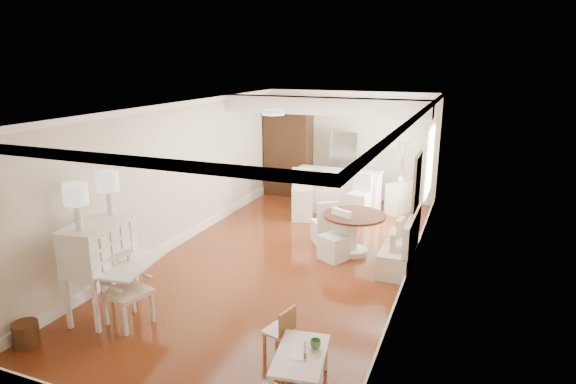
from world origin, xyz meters
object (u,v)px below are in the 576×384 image
Objects in this scene: wicker_basket at (26,334)px; kids_chair_b at (279,330)px; bar_stool_left at (302,195)px; pantry_cabinet at (288,153)px; kids_chair_a at (295,367)px; secretary_bureau at (101,268)px; kids_table at (300,371)px; bar_stool_right at (359,199)px; gustavian_armchair at (128,291)px; slip_chair_near at (334,236)px; fridge at (357,168)px; breakfast_counter at (338,191)px; sideboard at (400,197)px; dining_table at (354,234)px; slip_chair_far at (324,221)px.

kids_chair_b reaches higher than wicker_basket.
pantry_cabinet is at bearing 99.85° from bar_stool_left.
secretary_bureau is at bearing -119.94° from kids_chair_a.
bar_stool_right is at bearing 97.57° from kids_table.
gustavian_armchair is 3.80m from slip_chair_near.
bar_stool_right reaches higher than wicker_basket.
bar_stool_left is 2.08m from fridge.
secretary_bureau is 3.31m from kids_table.
breakfast_counter is 2.63× the size of sideboard.
wicker_basket is 0.28× the size of dining_table.
gustavian_armchair reaches higher than slip_chair_near.
fridge is at bearing 79.22° from breakfast_counter.
pantry_cabinet is at bearing -144.16° from kids_chair_b.
kids_chair_b is 5.28m from bar_stool_left.
slip_chair_far is at bearing 145.09° from slip_chair_near.
secretary_bureau reaches higher than kids_chair_b.
wicker_basket is 0.35× the size of slip_chair_near.
gustavian_armchair is at bearing -117.48° from bar_stool_left.
wicker_basket is 3.62m from kids_table.
pantry_cabinet reaches higher than bar_stool_right.
bar_stool_right is (-0.29, 5.31, 0.22)m from kids_chair_b.
dining_table is at bearing -73.59° from sideboard.
sideboard is (0.75, 1.12, -0.18)m from bar_stool_right.
breakfast_counter is 1.85× the size of bar_stool_right.
secretary_bureau is 0.58m from gustavian_armchair.
bar_stool_left is at bearing 8.03° from gustavian_armchair.
wicker_basket is 3.27m from kids_chair_b.
fridge reaches higher than kids_chair_b.
wicker_basket is 0.16× the size of breakfast_counter.
kids_chair_a is 7.59m from fridge.
kids_table is 7.61m from fridge.
bar_stool_left is 1.07× the size of bar_stool_right.
dining_table is at bearing 114.58° from slip_chair_far.
bar_stool_right reaches higher than kids_table.
slip_chair_far is 0.39× the size of pantry_cabinet.
slip_chair_far is 0.50× the size of fridge.
gustavian_armchair is at bearing -102.22° from bar_stool_right.
kids_table is 1.16× the size of sideboard.
bar_stool_right reaches higher than kids_chair_b.
kids_table is at bearing -77.42° from breakfast_counter.
kids_chair_b is at bearing 18.65° from wicker_basket.
secretary_bureau is at bearing 170.60° from kids_table.
dining_table is at bearing 55.06° from wicker_basket.
sideboard reaches higher than kids_table.
fridge is (-0.82, 3.46, 0.50)m from dining_table.
kids_chair_a is 8.16m from pantry_cabinet.
pantry_cabinet is (-2.65, 6.97, 0.82)m from kids_chair_b.
kids_table is 0.50× the size of fridge.
breakfast_counter is (1.27, 6.00, 0.02)m from gustavian_armchair.
pantry_cabinet reaches higher than kids_table.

